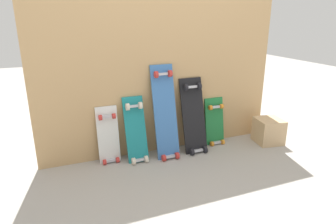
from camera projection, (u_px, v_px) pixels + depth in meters
The scene contains 8 objects.
ground_plane at pixel (165, 151), 2.97m from camera, with size 12.00×12.00×0.00m, color #9E9991.
plywood_wall_panel at pixel (162, 62), 2.75m from camera, with size 2.36×0.04×1.75m, color tan.
skateboard_white at pixel (108, 138), 2.70m from camera, with size 0.19×0.14×0.59m.
skateboard_teal at pixel (136, 133), 2.72m from camera, with size 0.19×0.25×0.65m.
skateboard_blue at pixel (166, 116), 2.77m from camera, with size 0.22×0.28×0.93m.
skateboard_black at pixel (194, 119), 2.90m from camera, with size 0.23×0.28×0.78m.
skateboard_green at pixel (215, 125), 3.09m from camera, with size 0.21×0.15×0.55m.
wooden_crate at pixel (268, 131), 3.12m from camera, with size 0.26×0.26×0.26m, color tan.
Camera 1 is at (-0.98, -2.51, 1.30)m, focal length 31.62 mm.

